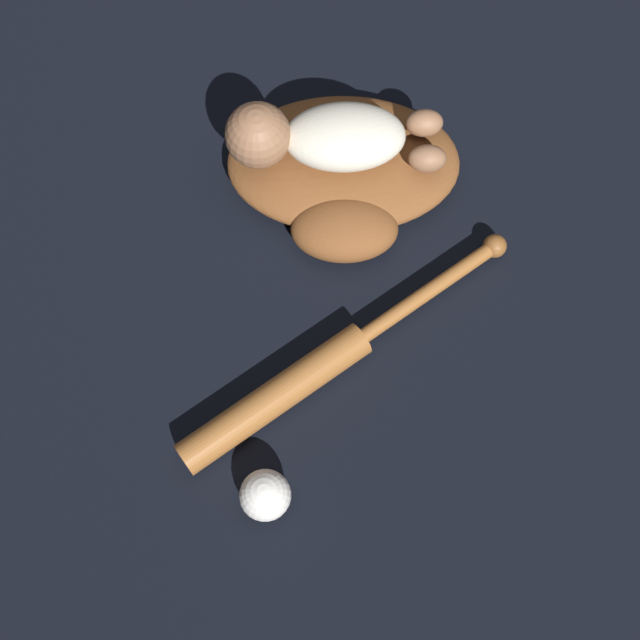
# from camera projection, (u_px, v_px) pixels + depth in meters

# --- Properties ---
(ground_plane) EXTENTS (6.00, 6.00, 0.00)m
(ground_plane) POSITION_uv_depth(u_px,v_px,m) (345.00, 151.00, 1.49)
(ground_plane) COLOR black
(baseball_glove) EXTENTS (0.41, 0.33, 0.07)m
(baseball_glove) POSITION_uv_depth(u_px,v_px,m) (344.00, 174.00, 1.43)
(baseball_glove) COLOR brown
(baseball_glove) RESTS_ON ground
(baby_figure) EXTENTS (0.34, 0.14, 0.10)m
(baby_figure) POSITION_uv_depth(u_px,v_px,m) (320.00, 137.00, 1.36)
(baby_figure) COLOR silver
(baby_figure) RESTS_ON baseball_glove
(baseball_bat) EXTENTS (0.54, 0.32, 0.05)m
(baseball_bat) POSITION_uv_depth(u_px,v_px,m) (308.00, 375.00, 1.32)
(baseball_bat) COLOR #9E602D
(baseball_bat) RESTS_ON ground
(baseball) EXTENTS (0.07, 0.07, 0.07)m
(baseball) POSITION_uv_depth(u_px,v_px,m) (265.00, 495.00, 1.25)
(baseball) COLOR white
(baseball) RESTS_ON ground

